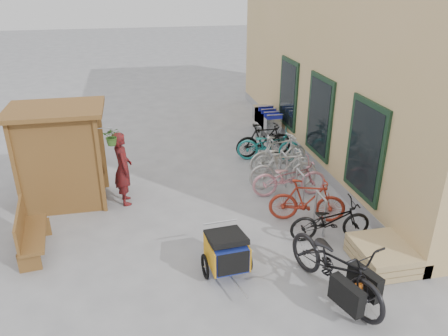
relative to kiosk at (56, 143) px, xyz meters
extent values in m
plane|color=#9B9B9E|center=(3.28, -2.47, -1.55)|extent=(80.00, 80.00, 0.00)
cube|color=tan|center=(9.78, 2.03, 1.95)|extent=(6.00, 13.00, 7.00)
cube|color=#9B9B9E|center=(6.86, 2.03, -1.40)|extent=(0.18, 13.00, 0.30)
cube|color=black|center=(6.75, -1.97, 0.05)|extent=(0.06, 1.50, 2.20)
cube|color=black|center=(6.72, -1.97, 0.05)|extent=(0.02, 1.25, 1.95)
cube|color=black|center=(6.75, 0.53, 0.05)|extent=(0.06, 1.50, 2.20)
cube|color=black|center=(6.72, 0.53, 0.05)|extent=(0.02, 1.25, 1.95)
cube|color=black|center=(6.75, 3.03, 0.05)|extent=(0.06, 1.50, 2.20)
cube|color=black|center=(6.72, 3.03, 0.05)|extent=(0.02, 1.25, 1.95)
cube|color=brown|center=(-0.82, -0.62, -0.40)|extent=(0.09, 0.09, 2.30)
cube|color=brown|center=(0.98, -0.62, -0.40)|extent=(0.09, 0.09, 2.30)
cube|color=brown|center=(-0.82, 0.68, -0.40)|extent=(0.09, 0.09, 2.30)
cube|color=brown|center=(0.98, 0.68, -0.40)|extent=(0.09, 0.09, 2.30)
cube|color=brown|center=(-0.79, 0.03, -0.40)|extent=(0.05, 1.30, 2.30)
cube|color=brown|center=(0.08, -0.59, -0.40)|extent=(1.80, 0.05, 2.30)
cube|color=brown|center=(0.08, 0.65, -0.40)|extent=(1.80, 0.05, 2.30)
cube|color=brown|center=(0.08, 0.03, 0.80)|extent=(2.15, 1.65, 0.10)
cube|color=brown|center=(-0.12, 0.03, -0.65)|extent=(1.30, 1.15, 0.04)
cube|color=brown|center=(-0.12, 0.03, -0.05)|extent=(1.30, 1.15, 0.04)
cylinder|color=#A5A8AD|center=(1.16, -0.62, 0.50)|extent=(0.36, 0.02, 0.02)
imported|color=#335B1F|center=(1.31, -0.62, 0.30)|extent=(0.38, 0.33, 0.42)
cylinder|color=#A5A8AD|center=(5.58, -2.72, -1.13)|extent=(0.05, 0.05, 0.84)
cylinder|color=#A5A8AD|center=(5.58, -2.22, -1.13)|extent=(0.05, 0.05, 0.84)
cylinder|color=#A5A8AD|center=(5.58, -2.47, -0.71)|extent=(0.05, 0.50, 0.05)
cylinder|color=#A5A8AD|center=(5.58, -1.52, -1.13)|extent=(0.05, 0.05, 0.84)
cylinder|color=#A5A8AD|center=(5.58, -1.02, -1.13)|extent=(0.05, 0.05, 0.84)
cylinder|color=#A5A8AD|center=(5.58, -1.27, -0.71)|extent=(0.05, 0.50, 0.05)
cylinder|color=#A5A8AD|center=(5.58, -0.32, -1.13)|extent=(0.05, 0.05, 0.84)
cylinder|color=#A5A8AD|center=(5.58, 0.18, -1.13)|extent=(0.05, 0.05, 0.84)
cylinder|color=#A5A8AD|center=(5.58, -0.07, -0.71)|extent=(0.05, 0.50, 0.05)
cylinder|color=#A5A8AD|center=(5.58, 0.88, -1.13)|extent=(0.05, 0.05, 0.84)
cylinder|color=#A5A8AD|center=(5.58, 1.38, -1.13)|extent=(0.05, 0.05, 0.84)
cylinder|color=#A5A8AD|center=(5.58, 1.13, -0.71)|extent=(0.05, 0.50, 0.05)
cylinder|color=#A5A8AD|center=(5.58, 2.08, -1.13)|extent=(0.05, 0.05, 0.84)
cylinder|color=#A5A8AD|center=(5.58, 2.58, -1.13)|extent=(0.05, 0.05, 0.84)
cylinder|color=#A5A8AD|center=(5.58, 2.33, -0.71)|extent=(0.05, 0.50, 0.05)
cube|color=tan|center=(6.28, -3.87, -1.48)|extent=(1.00, 1.20, 0.12)
cube|color=tan|center=(6.28, -3.87, -1.34)|extent=(1.00, 1.20, 0.12)
cube|color=tan|center=(6.28, -3.87, -1.20)|extent=(1.00, 1.20, 0.12)
cube|color=brown|center=(-0.32, -2.08, -1.13)|extent=(0.64, 1.57, 0.06)
cube|color=brown|center=(-0.53, -2.08, -0.84)|extent=(0.24, 1.52, 0.51)
cube|color=brown|center=(-0.32, -2.69, -1.35)|extent=(0.41, 0.11, 0.41)
cube|color=brown|center=(-0.32, -1.47, -1.35)|extent=(0.41, 0.11, 0.41)
cube|color=silver|center=(6.28, 3.30, -0.99)|extent=(0.52, 0.80, 0.49)
cube|color=#181EA1|center=(6.28, 2.89, -0.66)|extent=(0.52, 0.04, 0.17)
cylinder|color=silver|center=(6.28, 2.86, -0.59)|extent=(0.55, 0.03, 0.03)
cylinder|color=black|center=(6.07, 2.97, -1.50)|extent=(0.04, 0.11, 0.11)
cube|color=silver|center=(6.28, 3.63, -0.99)|extent=(0.52, 0.80, 0.49)
cube|color=#181EA1|center=(6.28, 3.22, -0.66)|extent=(0.52, 0.04, 0.17)
cylinder|color=silver|center=(6.28, 3.19, -0.59)|extent=(0.55, 0.03, 0.03)
cylinder|color=black|center=(6.07, 3.30, -1.50)|extent=(0.04, 0.11, 0.11)
cube|color=silver|center=(6.28, 3.96, -0.99)|extent=(0.52, 0.80, 0.49)
cube|color=#181EA1|center=(6.28, 3.55, -0.66)|extent=(0.52, 0.04, 0.17)
cylinder|color=silver|center=(6.28, 3.52, -0.59)|extent=(0.55, 0.03, 0.03)
cylinder|color=black|center=(6.07, 3.63, -1.50)|extent=(0.04, 0.11, 0.11)
cube|color=silver|center=(6.28, 4.29, -0.99)|extent=(0.52, 0.80, 0.49)
cube|color=#181EA1|center=(6.28, 3.88, -0.66)|extent=(0.52, 0.04, 0.17)
cylinder|color=silver|center=(6.28, 3.85, -0.59)|extent=(0.55, 0.03, 0.03)
cylinder|color=black|center=(6.07, 3.96, -1.50)|extent=(0.04, 0.11, 0.11)
cube|color=navy|center=(3.29, -3.50, -1.09)|extent=(0.67, 0.86, 0.47)
cube|color=orange|center=(2.97, -3.53, -1.09)|extent=(0.09, 0.81, 0.47)
cube|color=orange|center=(3.62, -3.48, -1.09)|extent=(0.09, 0.81, 0.47)
cube|color=black|center=(3.32, -3.93, -1.06)|extent=(0.57, 0.07, 0.44)
cube|color=black|center=(3.29, -3.45, -0.80)|extent=(0.73, 0.83, 0.23)
torus|color=black|center=(2.88, -3.53, -1.33)|extent=(0.09, 0.47, 0.47)
torus|color=black|center=(3.71, -3.47, -1.33)|extent=(0.09, 0.47, 0.47)
cylinder|color=#B7B7BC|center=(3.34, -4.19, -1.33)|extent=(0.08, 0.69, 0.03)
cylinder|color=#B7B7BC|center=(3.26, -3.06, -0.71)|extent=(0.65, 0.08, 0.03)
imported|color=black|center=(5.00, -4.44, -0.96)|extent=(1.44, 2.40, 1.19)
cube|color=black|center=(4.92, -5.04, -1.10)|extent=(0.37, 0.67, 0.45)
cube|color=black|center=(5.37, -4.80, -1.10)|extent=(0.37, 0.67, 0.45)
cube|color=#D35D13|center=(5.15, -4.92, -1.05)|extent=(0.17, 0.21, 0.12)
imported|color=maroon|center=(1.46, -0.29, -0.64)|extent=(0.52, 0.72, 1.81)
imported|color=black|center=(5.65, -2.84, -1.10)|extent=(1.76, 0.72, 0.90)
imported|color=maroon|center=(5.45, -2.04, -1.04)|extent=(1.77, 0.99, 1.03)
imported|color=pink|center=(5.49, -0.76, -1.06)|extent=(1.92, 0.81, 0.98)
imported|color=#B9B9B5|center=(5.47, -0.35, -1.01)|extent=(1.83, 0.61, 1.08)
imported|color=#B9B9B5|center=(5.77, 0.50, -1.14)|extent=(1.67, 1.00, 0.83)
imported|color=#B9B9B5|center=(5.67, 0.64, -1.00)|extent=(1.90, 0.93, 1.10)
imported|color=teal|center=(5.66, 1.51, -1.06)|extent=(1.97, 1.15, 0.98)
imported|color=black|center=(5.61, 1.83, -1.03)|extent=(1.77, 0.56, 1.05)
camera|label=1|loc=(1.86, -10.05, 3.61)|focal=35.00mm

